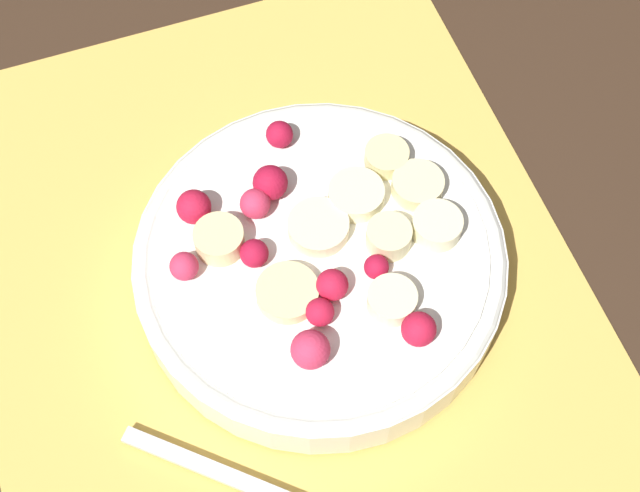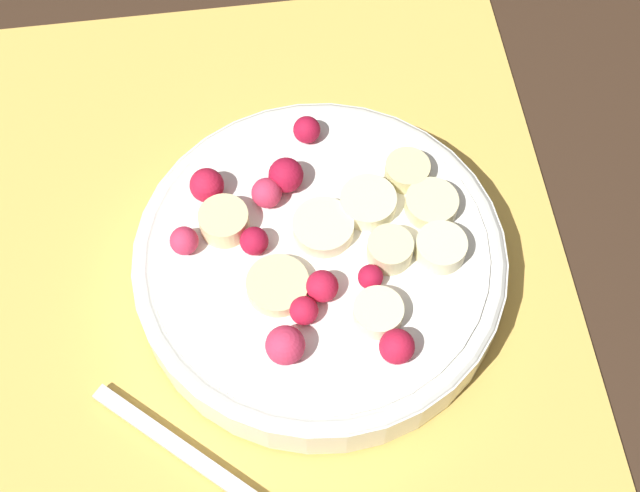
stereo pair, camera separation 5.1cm
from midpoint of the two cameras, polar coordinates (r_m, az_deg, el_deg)
The scene contains 3 objects.
ground_plane at distance 0.55m, azimuth -0.29°, elevation -1.69°, with size 3.00×3.00×0.00m, color #382619.
placemat at distance 0.55m, azimuth -0.30°, elevation -1.55°, with size 0.44×0.36×0.01m.
fruit_bowl at distance 0.53m, azimuth 2.79°, elevation -1.24°, with size 0.22×0.22×0.06m.
Camera 2 is at (-0.25, 0.01, 0.50)m, focal length 50.00 mm.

